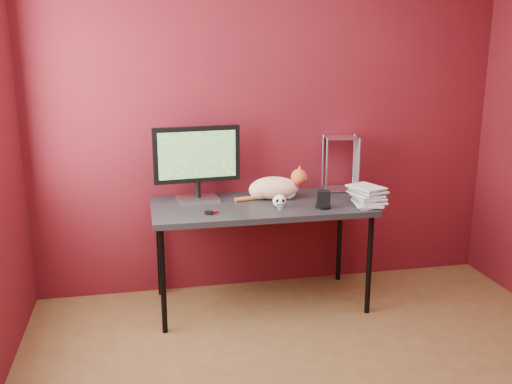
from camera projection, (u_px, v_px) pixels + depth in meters
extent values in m
cube|color=#581019|center=(270.00, 117.00, 4.21)|extent=(3.50, 0.02, 2.60)
cube|color=black|center=(260.00, 206.00, 3.96)|extent=(1.50, 0.70, 0.04)
cylinder|color=black|center=(163.00, 281.00, 3.63)|extent=(0.04, 0.04, 0.71)
cylinder|color=black|center=(369.00, 265.00, 3.91)|extent=(0.04, 0.04, 0.71)
cylinder|color=black|center=(159.00, 250.00, 4.20)|extent=(0.04, 0.04, 0.71)
cylinder|color=black|center=(339.00, 237.00, 4.48)|extent=(0.04, 0.04, 0.71)
cube|color=#BBBABF|center=(198.00, 199.00, 4.03)|extent=(0.30, 0.22, 0.02)
cylinder|color=black|center=(198.00, 189.00, 4.02)|extent=(0.04, 0.04, 0.12)
cube|color=black|center=(197.00, 154.00, 3.96)|extent=(0.61, 0.10, 0.39)
cube|color=#174412|center=(197.00, 154.00, 3.96)|extent=(0.54, 0.06, 0.33)
ellipsoid|color=orange|center=(274.00, 188.00, 4.06)|extent=(0.38, 0.25, 0.16)
ellipsoid|color=orange|center=(260.00, 190.00, 4.06)|extent=(0.19, 0.18, 0.13)
sphere|color=white|center=(289.00, 191.00, 4.06)|extent=(0.11, 0.11, 0.11)
sphere|color=#CB6327|center=(299.00, 177.00, 4.04)|extent=(0.11, 0.11, 0.11)
cone|color=#CB6327|center=(300.00, 170.00, 3.99)|extent=(0.04, 0.04, 0.05)
cone|color=#CB6327|center=(299.00, 168.00, 4.05)|extent=(0.04, 0.04, 0.05)
cylinder|color=#B90C16|center=(297.00, 183.00, 4.05)|extent=(0.08, 0.08, 0.01)
cylinder|color=#CB6327|center=(247.00, 199.00, 4.03)|extent=(0.19, 0.07, 0.03)
ellipsoid|color=white|center=(279.00, 201.00, 3.85)|extent=(0.09, 0.09, 0.09)
ellipsoid|color=black|center=(278.00, 201.00, 3.80)|extent=(0.02, 0.01, 0.03)
ellipsoid|color=black|center=(283.00, 201.00, 3.81)|extent=(0.02, 0.01, 0.03)
cube|color=black|center=(281.00, 205.00, 3.81)|extent=(0.05, 0.01, 0.00)
cylinder|color=black|center=(323.00, 207.00, 3.85)|extent=(0.11, 0.11, 0.02)
cube|color=black|center=(323.00, 198.00, 3.83)|extent=(0.10, 0.09, 0.11)
imported|color=beige|center=(356.00, 189.00, 3.88)|extent=(0.21, 0.26, 0.24)
imported|color=beige|center=(358.00, 154.00, 3.83)|extent=(0.19, 0.25, 0.24)
imported|color=beige|center=(359.00, 119.00, 3.77)|extent=(0.19, 0.25, 0.24)
imported|color=beige|center=(361.00, 82.00, 3.71)|extent=(0.21, 0.26, 0.24)
imported|color=beige|center=(363.00, 44.00, 3.65)|extent=(0.23, 0.28, 0.24)
imported|color=beige|center=(364.00, 5.00, 3.59)|extent=(0.25, 0.29, 0.24)
cylinder|color=#BBBABF|center=(330.00, 167.00, 4.16)|extent=(0.01, 0.01, 0.41)
cylinder|color=#BBBABF|center=(360.00, 165.00, 4.21)|extent=(0.01, 0.01, 0.41)
cylinder|color=#BBBABF|center=(321.00, 161.00, 4.35)|extent=(0.01, 0.01, 0.41)
cylinder|color=#BBBABF|center=(351.00, 160.00, 4.40)|extent=(0.01, 0.01, 0.41)
cube|color=#BBBABF|center=(340.00, 189.00, 4.33)|extent=(0.27, 0.23, 0.01)
cube|color=#BBBABF|center=(342.00, 137.00, 4.23)|extent=(0.27, 0.23, 0.01)
cube|color=maroon|center=(211.00, 212.00, 3.72)|extent=(0.09, 0.05, 0.02)
cube|color=black|center=(209.00, 213.00, 3.70)|extent=(0.06, 0.05, 0.02)
cylinder|color=#BBBABF|center=(281.00, 208.00, 3.83)|extent=(0.04, 0.04, 0.00)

